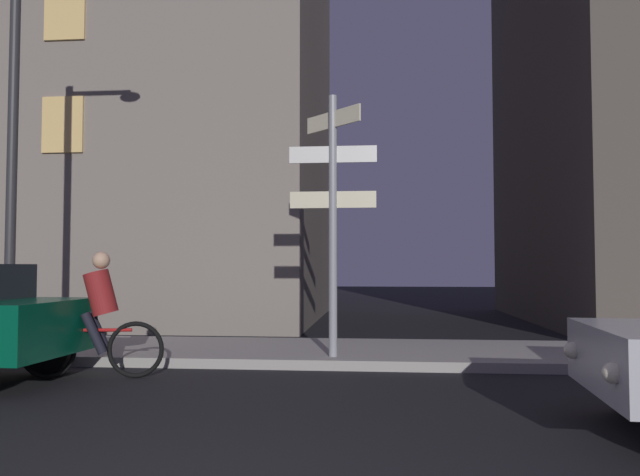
% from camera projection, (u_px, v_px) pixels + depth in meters
% --- Properties ---
extents(sidewalk_kerb, '(40.00, 2.60, 0.14)m').
position_uv_depth(sidewalk_kerb, '(309.00, 352.00, 9.70)').
color(sidewalk_kerb, '#9E9991').
rests_on(sidewalk_kerb, ground_plane).
extents(signpost, '(1.27, 0.83, 3.76)m').
position_uv_depth(signpost, '(333.00, 203.00, 8.86)').
color(signpost, gray).
rests_on(signpost, sidewalk_kerb).
extents(street_lamp, '(1.64, 0.28, 6.06)m').
position_uv_depth(street_lamp, '(26.00, 122.00, 9.79)').
color(street_lamp, '#2D2D30').
rests_on(street_lamp, sidewalk_kerb).
extents(cyclist, '(1.81, 0.38, 1.61)m').
position_uv_depth(cyclist, '(96.00, 319.00, 7.85)').
color(cyclist, black).
rests_on(cyclist, ground_plane).
extents(building_left_block, '(13.51, 7.87, 15.13)m').
position_uv_depth(building_left_block, '(79.00, 47.00, 17.25)').
color(building_left_block, slate).
rests_on(building_left_block, ground_plane).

